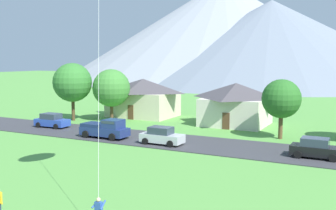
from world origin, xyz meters
name	(u,v)px	position (x,y,z in m)	size (l,w,h in m)	color
road_strip	(259,150)	(0.00, 27.18, 0.04)	(160.00, 7.45, 0.08)	#38383D
mountain_east_ridge	(222,31)	(-45.69, 146.04, 19.53)	(126.95, 126.95, 39.06)	#8E939E
mountain_central_ridge	(271,42)	(-23.16, 132.30, 14.17)	(107.11, 107.11, 28.33)	slate
house_left_center	(236,103)	(-6.26, 40.04, 2.75)	(8.26, 8.08, 5.30)	beige
house_right_center	(143,97)	(-20.49, 41.16, 2.83)	(9.61, 7.33, 5.46)	beige
tree_left_of_center	(111,88)	(-22.21, 35.72, 4.42)	(5.05, 5.05, 6.96)	#4C3823
tree_center	(281,99)	(0.64, 33.56, 4.20)	(4.05, 4.05, 6.25)	brown
tree_near_right	(72,83)	(-26.94, 33.49, 5.15)	(5.22, 5.22, 7.77)	#4C3823
parked_car_black_mid_west	(316,149)	(5.04, 26.41, 0.87)	(4.21, 2.09, 1.68)	black
parked_car_silver_mid_east	(162,136)	(-9.03, 25.33, 0.87)	(4.22, 2.12, 1.68)	#B7BCC1
parked_car_blue_east_end	(52,121)	(-25.39, 27.75, 0.87)	(4.26, 2.20, 1.68)	#2847A8
pickup_truck_navy_west_side	(106,128)	(-15.73, 25.41, 1.06)	(5.22, 2.36, 1.99)	navy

